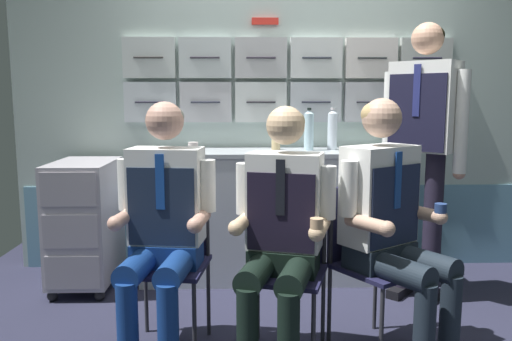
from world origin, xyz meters
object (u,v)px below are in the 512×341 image
(water_bottle_clear, at_px, (390,134))
(service_trolley, at_px, (85,220))
(crew_member_right, at_px, (281,226))
(crew_member_by_counter, at_px, (391,215))
(coffee_cup_spare, at_px, (276,144))
(folding_chair_right, at_px, (287,252))
(crew_member_standing, at_px, (423,135))
(crew_member_left, at_px, (163,218))
(folding_chair_left, at_px, (172,246))
(folding_chair_by_counter, at_px, (366,248))

(water_bottle_clear, bearing_deg, service_trolley, -177.36)
(crew_member_right, xyz_separation_m, crew_member_by_counter, (0.56, 0.09, 0.03))
(crew_member_right, height_order, coffee_cup_spare, crew_member_right)
(service_trolley, relative_size, coffee_cup_spare, 12.39)
(folding_chair_right, xyz_separation_m, crew_member_standing, (0.93, 0.69, 0.56))
(coffee_cup_spare, bearing_deg, water_bottle_clear, -8.78)
(crew_member_left, relative_size, water_bottle_clear, 4.94)
(water_bottle_clear, bearing_deg, folding_chair_right, -127.73)
(service_trolley, distance_m, coffee_cup_spare, 1.46)
(folding_chair_left, height_order, crew_member_left, crew_member_left)
(coffee_cup_spare, bearing_deg, crew_member_standing, -29.18)
(crew_member_left, xyz_separation_m, water_bottle_clear, (1.47, 1.10, 0.34))
(folding_chair_left, distance_m, water_bottle_clear, 1.81)
(folding_chair_right, distance_m, crew_member_standing, 1.29)
(service_trolley, bearing_deg, crew_member_right, -41.22)
(crew_member_standing, height_order, coffee_cup_spare, crew_member_standing)
(crew_member_left, distance_m, crew_member_by_counter, 1.15)
(crew_member_left, bearing_deg, water_bottle_clear, 36.98)
(service_trolley, relative_size, folding_chair_left, 1.03)
(folding_chair_left, relative_size, folding_chair_by_counter, 1.00)
(crew_member_right, height_order, crew_member_by_counter, crew_member_by_counter)
(crew_member_by_counter, bearing_deg, folding_chair_left, 170.32)
(crew_member_by_counter, bearing_deg, service_trolley, 150.66)
(service_trolley, distance_m, crew_member_standing, 2.36)
(crew_member_right, relative_size, folding_chair_by_counter, 1.49)
(crew_member_right, height_order, folding_chair_by_counter, crew_member_right)
(service_trolley, xyz_separation_m, crew_member_left, (0.70, -1.00, 0.25))
(crew_member_right, xyz_separation_m, folding_chair_by_counter, (0.47, 0.22, -0.18))
(folding_chair_by_counter, height_order, crew_member_by_counter, crew_member_by_counter)
(service_trolley, bearing_deg, crew_member_by_counter, -29.34)
(crew_member_left, distance_m, crew_member_right, 0.60)
(folding_chair_right, relative_size, coffee_cup_spare, 12.00)
(crew_member_by_counter, bearing_deg, crew_member_right, -170.90)
(folding_chair_by_counter, xyz_separation_m, crew_member_by_counter, (0.09, -0.13, 0.21))
(crew_member_left, relative_size, crew_member_right, 1.02)
(folding_chair_right, bearing_deg, crew_member_right, -106.19)
(folding_chair_by_counter, distance_m, crew_member_by_counter, 0.26)
(crew_member_left, xyz_separation_m, folding_chair_right, (0.63, 0.03, -0.19))
(crew_member_left, distance_m, folding_chair_right, 0.66)
(folding_chair_right, relative_size, crew_member_by_counter, 0.65)
(crew_member_left, height_order, folding_chair_right, crew_member_left)
(crew_member_by_counter, relative_size, crew_member_standing, 0.74)
(water_bottle_clear, bearing_deg, crew_member_by_counter, -105.50)
(folding_chair_by_counter, bearing_deg, crew_member_right, -154.93)
(folding_chair_by_counter, bearing_deg, folding_chair_left, 176.63)
(crew_member_right, xyz_separation_m, coffee_cup_spare, (0.06, 1.35, 0.27))
(folding_chair_left, distance_m, folding_chair_by_counter, 1.04)
(folding_chair_by_counter, height_order, coffee_cup_spare, coffee_cup_spare)
(folding_chair_right, bearing_deg, folding_chair_left, 168.22)
(service_trolley, distance_m, folding_chair_left, 1.11)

